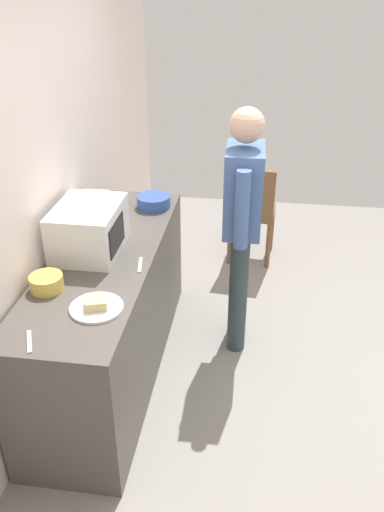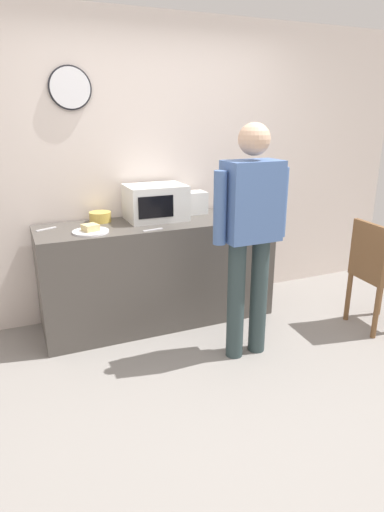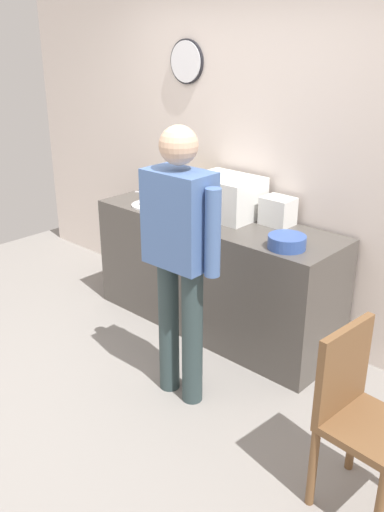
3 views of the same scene
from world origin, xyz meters
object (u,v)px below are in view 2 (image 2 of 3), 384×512
object	(u,v)px
wooden_chair	(376,271)
toaster	(193,203)
microwave	(156,202)
person_standing	(250,226)
cereal_bowl	(100,217)
fork_utensil	(46,229)
salad_bowl	(242,213)
sandwich_plate	(91,230)
spoon_utensil	(153,230)

from	to	relation	value
wooden_chair	toaster	bearing A→B (deg)	139.12
toaster	microwave	bearing A→B (deg)	-166.04
wooden_chair	person_standing	bearing A→B (deg)	177.86
person_standing	wooden_chair	distance (m)	1.32
microwave	cereal_bowl	xyz separation A→B (m)	(-0.46, 0.10, -0.11)
person_standing	wooden_chair	size ratio (longest dim) A/B	1.84
fork_utensil	salad_bowl	bearing A→B (deg)	-9.11
salad_bowl	person_standing	size ratio (longest dim) A/B	0.14
wooden_chair	salad_bowl	bearing A→B (deg)	142.01
salad_bowl	person_standing	xyz separation A→B (m)	(-0.31, -0.67, 0.07)
sandwich_plate	fork_utensil	bearing A→B (deg)	142.96
microwave	fork_utensil	world-z (taller)	microwave
sandwich_plate	salad_bowl	bearing A→B (deg)	-1.24
fork_utensil	wooden_chair	size ratio (longest dim) A/B	0.18
salad_bowl	person_standing	distance (m)	0.74
salad_bowl	wooden_chair	distance (m)	1.23
fork_utensil	microwave	bearing A→B (deg)	-0.68
microwave	wooden_chair	size ratio (longest dim) A/B	0.53
cereal_bowl	fork_utensil	xyz separation A→B (m)	(-0.45, -0.09, -0.04)
toaster	fork_utensil	bearing A→B (deg)	-176.15
toaster	wooden_chair	distance (m)	1.69
cereal_bowl	spoon_utensil	size ratio (longest dim) A/B	1.07
spoon_utensil	person_standing	distance (m)	0.80
person_standing	salad_bowl	bearing A→B (deg)	65.10
toaster	spoon_utensil	distance (m)	0.71
microwave	sandwich_plate	xyz separation A→B (m)	(-0.61, -0.22, -0.13)
wooden_chair	cereal_bowl	bearing A→B (deg)	153.02
microwave	cereal_bowl	size ratio (longest dim) A/B	2.74
microwave	fork_utensil	size ratio (longest dim) A/B	2.94
salad_bowl	toaster	distance (m)	0.47
cereal_bowl	person_standing	world-z (taller)	person_standing
wooden_chair	fork_utensil	bearing A→B (deg)	159.05
spoon_utensil	wooden_chair	distance (m)	1.91
fork_utensil	person_standing	size ratio (longest dim) A/B	0.10
spoon_utensil	wooden_chair	xyz separation A→B (m)	(1.77, -0.62, -0.39)
salad_bowl	cereal_bowl	world-z (taller)	salad_bowl
toaster	spoon_utensil	size ratio (longest dim) A/B	1.29
sandwich_plate	microwave	bearing A→B (deg)	20.08
salad_bowl	toaster	bearing A→B (deg)	132.00
microwave	salad_bowl	world-z (taller)	microwave
spoon_utensil	wooden_chair	size ratio (longest dim) A/B	0.18
microwave	sandwich_plate	world-z (taller)	microwave
salad_bowl	cereal_bowl	xyz separation A→B (m)	(-1.18, 0.35, -0.00)
salad_bowl	person_standing	world-z (taller)	person_standing
fork_utensil	toaster	bearing A→B (deg)	3.85
cereal_bowl	spoon_utensil	xyz separation A→B (m)	(0.32, -0.45, -0.04)
cereal_bowl	toaster	distance (m)	0.86
wooden_chair	microwave	bearing A→B (deg)	149.38
sandwich_plate	spoon_utensil	distance (m)	0.48
salad_bowl	toaster	world-z (taller)	toaster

